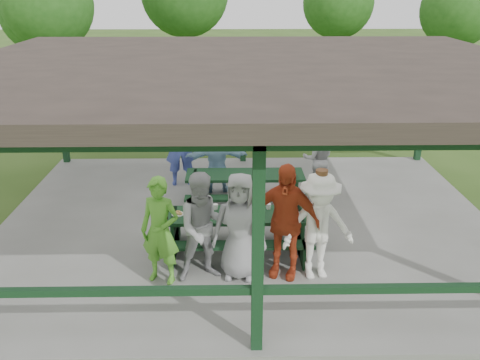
{
  "coord_description": "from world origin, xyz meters",
  "views": [
    {
      "loc": [
        -0.32,
        -9.34,
        4.71
      ],
      "look_at": [
        -0.16,
        -0.3,
        1.14
      ],
      "focal_mm": 38.0,
      "sensor_mm": 36.0,
      "label": 1
    }
  ],
  "objects_px": {
    "pickup_truck": "(300,100)",
    "contestant_red": "(284,221)",
    "contestant_grey_mid": "(240,227)",
    "farm_trailer": "(152,102)",
    "picnic_table_near": "(237,228)",
    "spectator_grey": "(318,159)",
    "contestant_white_fedora": "(318,226)",
    "spectator_blue": "(180,146)",
    "contestant_green": "(160,231)",
    "spectator_lblue": "(217,159)",
    "picnic_table_far": "(245,186)",
    "contestant_grey_left": "(204,227)"
  },
  "relations": [
    {
      "from": "spectator_grey",
      "to": "contestant_white_fedora",
      "type": "bearing_deg",
      "value": 84.0
    },
    {
      "from": "contestant_green",
      "to": "pickup_truck",
      "type": "xyz_separation_m",
      "value": [
        3.61,
        10.56,
        -0.25
      ]
    },
    {
      "from": "contestant_grey_left",
      "to": "pickup_truck",
      "type": "relative_size",
      "value": 0.34
    },
    {
      "from": "contestant_green",
      "to": "spectator_lblue",
      "type": "relative_size",
      "value": 1.16
    },
    {
      "from": "contestant_white_fedora",
      "to": "contestant_grey_mid",
      "type": "bearing_deg",
      "value": 169.55
    },
    {
      "from": "contestant_green",
      "to": "picnic_table_far",
      "type": "bearing_deg",
      "value": 81.93
    },
    {
      "from": "picnic_table_far",
      "to": "contestant_white_fedora",
      "type": "distance_m",
      "value": 3.09
    },
    {
      "from": "contestant_white_fedora",
      "to": "spectator_grey",
      "type": "relative_size",
      "value": 1.26
    },
    {
      "from": "contestant_green",
      "to": "pickup_truck",
      "type": "bearing_deg",
      "value": 89.15
    },
    {
      "from": "contestant_red",
      "to": "farm_trailer",
      "type": "xyz_separation_m",
      "value": [
        -3.68,
        10.59,
        -0.44
      ]
    },
    {
      "from": "contestant_white_fedora",
      "to": "contestant_green",
      "type": "bearing_deg",
      "value": 173.02
    },
    {
      "from": "picnic_table_far",
      "to": "spectator_grey",
      "type": "xyz_separation_m",
      "value": [
        1.73,
        0.96,
        0.27
      ]
    },
    {
      "from": "spectator_grey",
      "to": "pickup_truck",
      "type": "relative_size",
      "value": 0.28
    },
    {
      "from": "picnic_table_near",
      "to": "pickup_truck",
      "type": "bearing_deg",
      "value": 76.2
    },
    {
      "from": "contestant_green",
      "to": "pickup_truck",
      "type": "relative_size",
      "value": 0.33
    },
    {
      "from": "contestant_grey_mid",
      "to": "farm_trailer",
      "type": "distance_m",
      "value": 11.04
    },
    {
      "from": "picnic_table_near",
      "to": "contestant_white_fedora",
      "type": "bearing_deg",
      "value": -33.22
    },
    {
      "from": "contestant_grey_mid",
      "to": "spectator_grey",
      "type": "bearing_deg",
      "value": 71.57
    },
    {
      "from": "picnic_table_far",
      "to": "spectator_lblue",
      "type": "relative_size",
      "value": 1.62
    },
    {
      "from": "picnic_table_near",
      "to": "contestant_green",
      "type": "distance_m",
      "value": 1.6
    },
    {
      "from": "contestant_grey_mid",
      "to": "farm_trailer",
      "type": "xyz_separation_m",
      "value": [
        -2.96,
        10.63,
        -0.37
      ]
    },
    {
      "from": "picnic_table_far",
      "to": "contestant_green",
      "type": "xyz_separation_m",
      "value": [
        -1.43,
        -2.92,
        0.43
      ]
    },
    {
      "from": "contestant_grey_mid",
      "to": "spectator_grey",
      "type": "height_order",
      "value": "contestant_grey_mid"
    },
    {
      "from": "pickup_truck",
      "to": "contestant_red",
      "type": "bearing_deg",
      "value": 179.1
    },
    {
      "from": "spectator_lblue",
      "to": "contestant_grey_mid",
      "type": "bearing_deg",
      "value": 92.67
    },
    {
      "from": "picnic_table_far",
      "to": "contestant_grey_mid",
      "type": "xyz_separation_m",
      "value": [
        -0.16,
        -2.81,
        0.44
      ]
    },
    {
      "from": "spectator_blue",
      "to": "spectator_grey",
      "type": "relative_size",
      "value": 1.3
    },
    {
      "from": "picnic_table_far",
      "to": "spectator_grey",
      "type": "relative_size",
      "value": 1.68
    },
    {
      "from": "contestant_white_fedora",
      "to": "spectator_lblue",
      "type": "distance_m",
      "value": 4.11
    },
    {
      "from": "contestant_grey_mid",
      "to": "spectator_grey",
      "type": "distance_m",
      "value": 4.22
    },
    {
      "from": "pickup_truck",
      "to": "spectator_lblue",
      "type": "bearing_deg",
      "value": 165.43
    },
    {
      "from": "spectator_grey",
      "to": "contestant_grey_left",
      "type": "bearing_deg",
      "value": 60.42
    },
    {
      "from": "spectator_lblue",
      "to": "contestant_grey_left",
      "type": "bearing_deg",
      "value": 83.8
    },
    {
      "from": "contestant_green",
      "to": "spectator_lblue",
      "type": "bearing_deg",
      "value": 96.02
    },
    {
      "from": "contestant_white_fedora",
      "to": "farm_trailer",
      "type": "xyz_separation_m",
      "value": [
        -4.22,
        10.67,
        -0.38
      ]
    },
    {
      "from": "picnic_table_near",
      "to": "contestant_grey_left",
      "type": "bearing_deg",
      "value": -122.73
    },
    {
      "from": "contestant_red",
      "to": "contestant_white_fedora",
      "type": "height_order",
      "value": "contestant_red"
    },
    {
      "from": "contestant_white_fedora",
      "to": "pickup_truck",
      "type": "bearing_deg",
      "value": 75.51
    },
    {
      "from": "contestant_grey_mid",
      "to": "spectator_lblue",
      "type": "height_order",
      "value": "contestant_grey_mid"
    },
    {
      "from": "spectator_lblue",
      "to": "picnic_table_near",
      "type": "bearing_deg",
      "value": 94.07
    },
    {
      "from": "spectator_lblue",
      "to": "spectator_blue",
      "type": "height_order",
      "value": "spectator_blue"
    },
    {
      "from": "picnic_table_far",
      "to": "contestant_green",
      "type": "height_order",
      "value": "contestant_green"
    },
    {
      "from": "contestant_red",
      "to": "spectator_blue",
      "type": "distance_m",
      "value": 4.57
    },
    {
      "from": "spectator_lblue",
      "to": "farm_trailer",
      "type": "relative_size",
      "value": 0.42
    },
    {
      "from": "contestant_green",
      "to": "contestant_red",
      "type": "relative_size",
      "value": 0.91
    },
    {
      "from": "spectator_lblue",
      "to": "farm_trailer",
      "type": "height_order",
      "value": "spectator_lblue"
    },
    {
      "from": "contestant_green",
      "to": "picnic_table_near",
      "type": "bearing_deg",
      "value": 54.62
    },
    {
      "from": "spectator_grey",
      "to": "pickup_truck",
      "type": "xyz_separation_m",
      "value": [
        0.45,
        6.67,
        -0.09
      ]
    },
    {
      "from": "contestant_grey_mid",
      "to": "spectator_blue",
      "type": "distance_m",
      "value": 4.33
    },
    {
      "from": "picnic_table_near",
      "to": "spectator_grey",
      "type": "distance_m",
      "value": 3.54
    }
  ]
}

